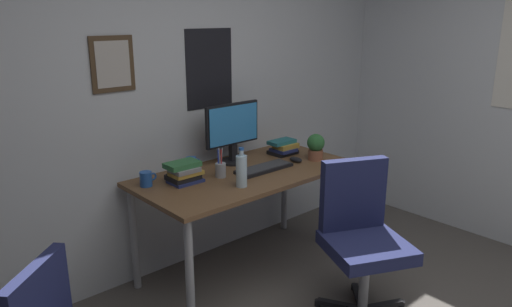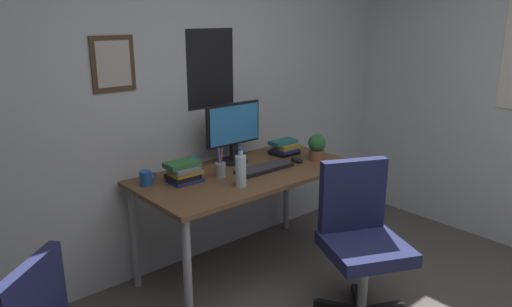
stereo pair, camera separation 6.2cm
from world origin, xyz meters
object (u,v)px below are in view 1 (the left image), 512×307
water_bottle (242,170)px  pen_cup (221,169)px  computer_mouse (296,160)px  coffee_mug_near (146,179)px  office_chair (361,231)px  book_stack_left (184,173)px  monitor (233,130)px  keyboard (264,168)px  potted_plant (316,146)px  coffee_mug_far (192,164)px  book_stack_right (284,148)px

water_bottle → pen_cup: size_ratio=1.26×
computer_mouse → coffee_mug_near: (-1.07, 0.27, 0.03)m
computer_mouse → water_bottle: (-0.63, -0.13, 0.09)m
office_chair → book_stack_left: office_chair is taller
computer_mouse → office_chair: bearing=-105.4°
monitor → coffee_mug_near: (-0.72, -0.03, -0.19)m
monitor → water_bottle: 0.53m
pen_cup → book_stack_left: (-0.24, 0.07, 0.01)m
monitor → pen_cup: size_ratio=2.30×
office_chair → book_stack_left: (-0.65, 0.92, 0.29)m
computer_mouse → book_stack_left: 0.87m
coffee_mug_near → keyboard: bearing=-18.4°
book_stack_left → potted_plant: bearing=-12.8°
office_chair → pen_cup: size_ratio=4.75×
potted_plant → coffee_mug_far: bearing=155.3°
computer_mouse → book_stack_right: (0.08, 0.20, 0.03)m
book_stack_left → book_stack_right: bearing=1.9°
water_bottle → potted_plant: size_ratio=1.29×
computer_mouse → book_stack_left: size_ratio=0.50×
coffee_mug_near → coffee_mug_far: size_ratio=1.03×
coffee_mug_far → book_stack_right: (0.76, -0.13, 0.00)m
potted_plant → book_stack_right: bearing=106.1°
keyboard → monitor: bearing=99.5°
pen_cup → book_stack_left: size_ratio=0.91×
office_chair → coffee_mug_near: office_chair is taller
keyboard → computer_mouse: 0.30m
keyboard → pen_cup: (-0.32, 0.08, 0.04)m
book_stack_left → water_bottle: bearing=-53.6°
keyboard → coffee_mug_near: 0.81m
pen_cup → coffee_mug_near: bearing=159.0°
water_bottle → pen_cup: bearing=86.5°
pen_cup → office_chair: bearing=-64.0°
coffee_mug_far → potted_plant: 0.92m
water_bottle → book_stack_left: size_ratio=1.15×
potted_plant → book_stack_right: size_ratio=0.89×
book_stack_left → book_stack_right: 0.93m
coffee_mug_near → potted_plant: bearing=-15.1°
book_stack_right → coffee_mug_near: bearing=176.5°
monitor → book_stack_left: 0.55m
water_bottle → book_stack_right: 0.78m
computer_mouse → pen_cup: pen_cup is taller
monitor → book_stack_left: monitor is taller
pen_cup → potted_plant: bearing=-11.4°
book_stack_left → coffee_mug_far: bearing=43.4°
pen_cup → monitor: bearing=36.6°
office_chair → coffee_mug_far: size_ratio=8.55×
potted_plant → pen_cup: size_ratio=0.98×
coffee_mug_far → pen_cup: pen_cup is taller
coffee_mug_near → book_stack_right: bearing=-3.5°
keyboard → potted_plant: bearing=-9.3°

